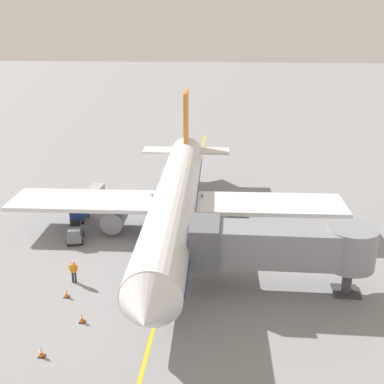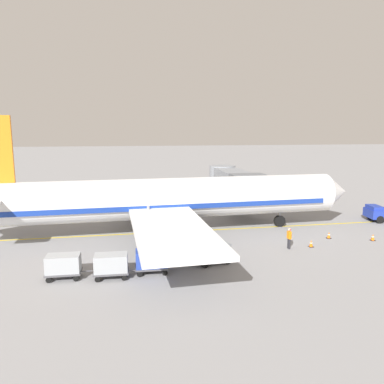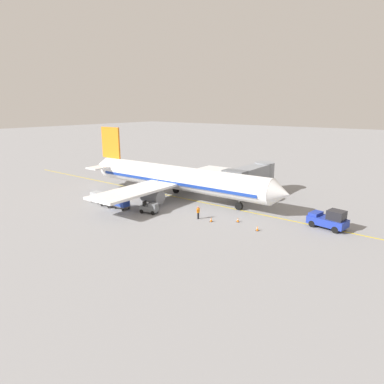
{
  "view_description": "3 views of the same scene",
  "coord_description": "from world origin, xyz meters",
  "px_view_note": "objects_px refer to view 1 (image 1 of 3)",
  "views": [
    {
      "loc": [
        -4.5,
        38.65,
        17.82
      ],
      "look_at": [
        -1.18,
        0.28,
        4.05
      ],
      "focal_mm": 44.17,
      "sensor_mm": 36.0,
      "label": 1
    },
    {
      "loc": [
        33.24,
        -3.61,
        9.4
      ],
      "look_at": [
        -0.11,
        2.58,
        3.73
      ],
      "focal_mm": 34.4,
      "sensor_mm": 36.0,
      "label": 2
    },
    {
      "loc": [
        40.61,
        34.48,
        14.28
      ],
      "look_at": [
        3.16,
        5.53,
        2.33
      ],
      "focal_mm": 31.96,
      "sensor_mm": 36.0,
      "label": 3
    }
  ],
  "objects_px": {
    "baggage_cart_third_in_train": "(97,192)",
    "safety_cone_nose_right": "(41,352)",
    "safety_cone_wing_tip": "(66,293)",
    "baggage_tug_lead": "(75,234)",
    "safety_cone_nose_left": "(82,318)",
    "parked_airliner": "(176,199)",
    "baggage_cart_front": "(79,211)",
    "baggage_cart_second_in_train": "(84,201)",
    "ground_crew_wing_walker": "(74,271)",
    "jet_bridge": "(281,245)"
  },
  "relations": [
    {
      "from": "parked_airliner",
      "to": "safety_cone_nose_right",
      "type": "height_order",
      "value": "parked_airliner"
    },
    {
      "from": "baggage_cart_front",
      "to": "baggage_cart_second_in_train",
      "type": "bearing_deg",
      "value": -82.35
    },
    {
      "from": "baggage_tug_lead",
      "to": "baggage_cart_third_in_train",
      "type": "relative_size",
      "value": 0.93
    },
    {
      "from": "jet_bridge",
      "to": "ground_crew_wing_walker",
      "type": "height_order",
      "value": "jet_bridge"
    },
    {
      "from": "jet_bridge",
      "to": "parked_airliner",
      "type": "bearing_deg",
      "value": -47.09
    },
    {
      "from": "baggage_cart_third_in_train",
      "to": "safety_cone_wing_tip",
      "type": "xyz_separation_m",
      "value": [
        -3.13,
        18.87,
        -0.66
      ]
    },
    {
      "from": "parked_airliner",
      "to": "safety_cone_nose_left",
      "type": "bearing_deg",
      "value": 72.96
    },
    {
      "from": "safety_cone_nose_left",
      "to": "safety_cone_wing_tip",
      "type": "bearing_deg",
      "value": -54.56
    },
    {
      "from": "baggage_tug_lead",
      "to": "safety_cone_nose_left",
      "type": "height_order",
      "value": "baggage_tug_lead"
    },
    {
      "from": "safety_cone_wing_tip",
      "to": "baggage_tug_lead",
      "type": "bearing_deg",
      "value": -75.97
    },
    {
      "from": "baggage_cart_second_in_train",
      "to": "safety_cone_wing_tip",
      "type": "height_order",
      "value": "baggage_cart_second_in_train"
    },
    {
      "from": "baggage_tug_lead",
      "to": "safety_cone_nose_right",
      "type": "relative_size",
      "value": 4.61
    },
    {
      "from": "baggage_cart_front",
      "to": "safety_cone_nose_right",
      "type": "distance_m",
      "value": 19.77
    },
    {
      "from": "baggage_tug_lead",
      "to": "safety_cone_nose_left",
      "type": "relative_size",
      "value": 4.61
    },
    {
      "from": "parked_airliner",
      "to": "safety_cone_nose_right",
      "type": "relative_size",
      "value": 63.21
    },
    {
      "from": "baggage_tug_lead",
      "to": "ground_crew_wing_walker",
      "type": "height_order",
      "value": "ground_crew_wing_walker"
    },
    {
      "from": "baggage_cart_third_in_train",
      "to": "ground_crew_wing_walker",
      "type": "distance_m",
      "value": 17.14
    },
    {
      "from": "baggage_cart_front",
      "to": "safety_cone_nose_left",
      "type": "bearing_deg",
      "value": 107.94
    },
    {
      "from": "safety_cone_nose_right",
      "to": "safety_cone_wing_tip",
      "type": "distance_m",
      "value": 6.18
    },
    {
      "from": "baggage_cart_third_in_train",
      "to": "jet_bridge",
      "type": "bearing_deg",
      "value": 136.99
    },
    {
      "from": "baggage_tug_lead",
      "to": "safety_cone_wing_tip",
      "type": "xyz_separation_m",
      "value": [
        -2.18,
        8.72,
        -0.42
      ]
    },
    {
      "from": "jet_bridge",
      "to": "safety_cone_wing_tip",
      "type": "distance_m",
      "value": 15.15
    },
    {
      "from": "ground_crew_wing_walker",
      "to": "safety_cone_nose_left",
      "type": "height_order",
      "value": "ground_crew_wing_walker"
    },
    {
      "from": "baggage_tug_lead",
      "to": "baggage_cart_second_in_train",
      "type": "height_order",
      "value": "baggage_tug_lead"
    },
    {
      "from": "jet_bridge",
      "to": "ground_crew_wing_walker",
      "type": "bearing_deg",
      "value": 1.18
    },
    {
      "from": "ground_crew_wing_walker",
      "to": "safety_cone_wing_tip",
      "type": "distance_m",
      "value": 2.1
    },
    {
      "from": "parked_airliner",
      "to": "safety_cone_wing_tip",
      "type": "height_order",
      "value": "parked_airliner"
    },
    {
      "from": "baggage_tug_lead",
      "to": "safety_cone_nose_left",
      "type": "distance_m",
      "value": 12.21
    },
    {
      "from": "parked_airliner",
      "to": "baggage_cart_third_in_train",
      "type": "relative_size",
      "value": 12.78
    },
    {
      "from": "baggage_cart_front",
      "to": "jet_bridge",
      "type": "bearing_deg",
      "value": 148.5
    },
    {
      "from": "parked_airliner",
      "to": "baggage_cart_front",
      "type": "relative_size",
      "value": 12.78
    },
    {
      "from": "parked_airliner",
      "to": "ground_crew_wing_walker",
      "type": "bearing_deg",
      "value": 55.66
    },
    {
      "from": "baggage_cart_second_in_train",
      "to": "ground_crew_wing_walker",
      "type": "height_order",
      "value": "ground_crew_wing_walker"
    },
    {
      "from": "safety_cone_wing_tip",
      "to": "ground_crew_wing_walker",
      "type": "bearing_deg",
      "value": -87.47
    },
    {
      "from": "ground_crew_wing_walker",
      "to": "safety_cone_wing_tip",
      "type": "bearing_deg",
      "value": 92.53
    },
    {
      "from": "baggage_cart_front",
      "to": "safety_cone_nose_right",
      "type": "bearing_deg",
      "value": 101.34
    },
    {
      "from": "baggage_cart_front",
      "to": "safety_cone_nose_left",
      "type": "height_order",
      "value": "baggage_cart_front"
    },
    {
      "from": "parked_airliner",
      "to": "baggage_tug_lead",
      "type": "bearing_deg",
      "value": 16.96
    },
    {
      "from": "jet_bridge",
      "to": "safety_cone_wing_tip",
      "type": "xyz_separation_m",
      "value": [
        14.63,
        2.3,
        -3.16
      ]
    },
    {
      "from": "safety_cone_nose_right",
      "to": "ground_crew_wing_walker",
      "type": "bearing_deg",
      "value": -84.69
    },
    {
      "from": "parked_airliner",
      "to": "baggage_cart_second_in_train",
      "type": "xyz_separation_m",
      "value": [
        9.84,
        -4.57,
        -2.24
      ]
    },
    {
      "from": "parked_airliner",
      "to": "baggage_cart_second_in_train",
      "type": "distance_m",
      "value": 11.07
    },
    {
      "from": "baggage_cart_front",
      "to": "baggage_cart_second_in_train",
      "type": "distance_m",
      "value": 2.65
    },
    {
      "from": "baggage_cart_third_in_train",
      "to": "safety_cone_nose_right",
      "type": "xyz_separation_m",
      "value": [
        -3.8,
        25.01,
        -0.66
      ]
    },
    {
      "from": "parked_airliner",
      "to": "ground_crew_wing_walker",
      "type": "distance_m",
      "value": 11.49
    },
    {
      "from": "parked_airliner",
      "to": "safety_cone_wing_tip",
      "type": "bearing_deg",
      "value": 60.98
    },
    {
      "from": "safety_cone_wing_tip",
      "to": "parked_airliner",
      "type": "bearing_deg",
      "value": -119.02
    },
    {
      "from": "baggage_cart_second_in_train",
      "to": "safety_cone_nose_left",
      "type": "bearing_deg",
      "value": 106.54
    },
    {
      "from": "parked_airliner",
      "to": "baggage_cart_third_in_train",
      "type": "height_order",
      "value": "parked_airliner"
    },
    {
      "from": "baggage_cart_second_in_train",
      "to": "safety_cone_nose_right",
      "type": "height_order",
      "value": "baggage_cart_second_in_train"
    }
  ]
}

